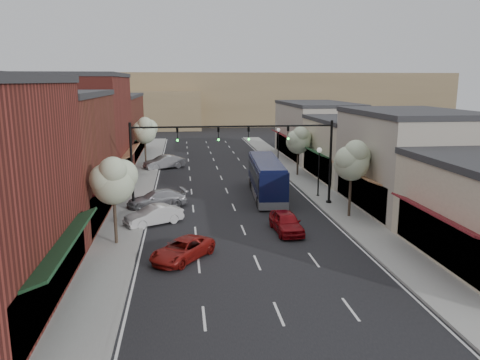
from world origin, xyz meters
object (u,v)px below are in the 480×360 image
object	(u,v)px
red_hatchback	(286,222)
parked_car_a	(182,250)
tree_left_near	(114,179)
tree_right_far	(299,140)
lamp_post_far	(278,140)
parked_car_c	(157,199)
signal_mast_left	(162,153)
lamp_post_near	(319,164)
parked_car_b	(154,215)
signal_mast_right	(302,150)
tree_left_far	(145,130)
coach_bus	(266,177)
parked_car_e	(164,162)
tree_right_near	(353,160)

from	to	relation	value
red_hatchback	parked_car_a	world-z (taller)	red_hatchback
tree_left_near	red_hatchback	size ratio (longest dim) A/B	1.35
tree_right_far	lamp_post_far	size ratio (longest dim) A/B	1.22
red_hatchback	parked_car_c	world-z (taller)	red_hatchback
signal_mast_left	lamp_post_far	world-z (taller)	signal_mast_left
lamp_post_near	parked_car_b	distance (m)	15.58
lamp_post_far	parked_car_a	world-z (taller)	lamp_post_far
signal_mast_right	lamp_post_far	bearing A→B (deg)	83.78
tree_right_far	tree_left_far	xyz separation A→B (m)	(-16.60, 6.00, 0.61)
lamp_post_near	coach_bus	bearing A→B (deg)	167.89
coach_bus	parked_car_e	distance (m)	17.57
signal_mast_right	lamp_post_near	xyz separation A→B (m)	(2.18, 2.50, -1.62)
parked_car_a	parked_car_c	size ratio (longest dim) A/B	0.89
parked_car_c	tree_left_near	bearing A→B (deg)	-29.30
tree_left_far	parked_car_c	xyz separation A→B (m)	(2.05, -17.16, -3.90)
signal_mast_left	tree_left_near	world-z (taller)	signal_mast_left
parked_car_a	tree_right_far	bearing A→B (deg)	99.49
signal_mast_left	parked_car_c	world-z (taller)	signal_mast_left
tree_left_near	parked_car_a	distance (m)	6.17
lamp_post_far	parked_car_c	size ratio (longest dim) A/B	0.91
tree_left_far	signal_mast_left	bearing A→B (deg)	-81.65
parked_car_b	parked_car_c	bearing A→B (deg)	151.85
signal_mast_left	tree_left_far	world-z (taller)	signal_mast_left
lamp_post_near	tree_right_far	bearing A→B (deg)	86.69
signal_mast_left	signal_mast_right	bearing A→B (deg)	0.00
coach_bus	tree_right_far	bearing A→B (deg)	63.09
lamp_post_far	parked_car_b	bearing A→B (deg)	-120.33
tree_right_near	tree_left_near	size ratio (longest dim) A/B	1.05
signal_mast_left	parked_car_c	bearing A→B (deg)	126.31
lamp_post_far	parked_car_c	distance (m)	23.88
tree_left_far	red_hatchback	size ratio (longest dim) A/B	1.45
signal_mast_right	red_hatchback	distance (m)	8.35
tree_left_near	parked_car_c	xyz separation A→B (m)	(2.05, 8.84, -3.51)
tree_right_near	coach_bus	world-z (taller)	tree_right_near
lamp_post_near	parked_car_c	xyz separation A→B (m)	(-14.00, -1.71, -2.30)
tree_left_near	coach_bus	world-z (taller)	tree_left_near
parked_car_a	coach_bus	bearing A→B (deg)	100.69
tree_right_near	parked_car_c	world-z (taller)	tree_right_near
signal_mast_left	parked_car_a	size ratio (longest dim) A/B	1.90
signal_mast_left	parked_car_c	size ratio (longest dim) A/B	1.69
parked_car_b	parked_car_c	world-z (taller)	parked_car_c
lamp_post_near	red_hatchback	bearing A→B (deg)	-118.02
tree_right_near	tree_right_far	bearing A→B (deg)	90.00
tree_right_near	lamp_post_far	size ratio (longest dim) A/B	1.34
signal_mast_right	coach_bus	size ratio (longest dim) A/B	0.75
tree_right_near	tree_left_near	xyz separation A→B (m)	(-16.60, -4.00, -0.23)
lamp_post_far	red_hatchback	bearing A→B (deg)	-100.49
tree_right_near	parked_car_e	bearing A→B (deg)	123.17
signal_mast_right	tree_left_near	bearing A→B (deg)	-149.86
signal_mast_left	parked_car_e	world-z (taller)	signal_mast_left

